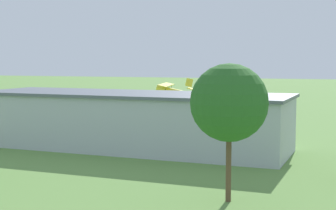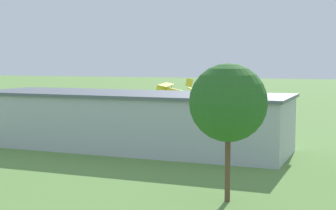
% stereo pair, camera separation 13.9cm
% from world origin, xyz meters
% --- Properties ---
extents(ground_plane, '(400.00, 400.00, 0.00)m').
position_xyz_m(ground_plane, '(0.00, 0.00, 0.00)').
color(ground_plane, '#608C42').
extents(hangar, '(38.04, 13.79, 6.68)m').
position_xyz_m(hangar, '(-4.35, 28.92, 3.35)').
color(hangar, '#B7BCC6').
rests_on(hangar, ground_plane).
extents(biplane, '(7.00, 9.12, 3.98)m').
position_xyz_m(biplane, '(-1.59, 4.35, 5.37)').
color(biplane, yellow).
extents(car_yellow, '(2.04, 4.39, 1.66)m').
position_xyz_m(car_yellow, '(17.49, 15.63, 0.85)').
color(car_yellow, gold).
rests_on(car_yellow, ground_plane).
extents(person_at_fence_line, '(0.40, 0.40, 1.78)m').
position_xyz_m(person_at_fence_line, '(13.16, 11.54, 0.89)').
color(person_at_fence_line, '#B23333').
rests_on(person_at_fence_line, ground_plane).
extents(person_watching_takeoff, '(0.52, 0.52, 1.66)m').
position_xyz_m(person_watching_takeoff, '(8.35, 11.46, 0.83)').
color(person_watching_takeoff, '#3F3F47').
rests_on(person_watching_takeoff, ground_plane).
extents(person_by_parked_cars, '(0.53, 0.53, 1.75)m').
position_xyz_m(person_by_parked_cars, '(7.41, 12.75, 0.88)').
color(person_by_parked_cars, '#72338C').
rests_on(person_by_parked_cars, ground_plane).
extents(tree_by_windsock, '(5.82, 5.82, 10.35)m').
position_xyz_m(tree_by_windsock, '(-19.93, 48.05, 7.42)').
color(tree_by_windsock, brown).
rests_on(tree_by_windsock, ground_plane).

